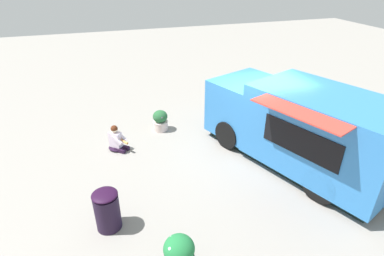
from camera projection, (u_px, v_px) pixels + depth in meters
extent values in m
plane|color=gray|center=(248.00, 144.00, 9.82)|extent=(40.00, 40.00, 0.00)
cube|color=#317AC6|center=(323.00, 132.00, 7.92)|extent=(3.34, 4.28, 2.04)
cube|color=#317AC6|center=(245.00, 105.00, 9.84)|extent=(2.49, 2.24, 1.70)
cube|color=black|center=(228.00, 90.00, 10.24)|extent=(1.60, 0.64, 0.65)
cube|color=black|center=(300.00, 142.00, 7.27)|extent=(0.77, 1.94, 0.72)
cube|color=#DB3E32|center=(299.00, 112.00, 6.70)|extent=(1.38, 2.32, 0.03)
cube|color=black|center=(290.00, 156.00, 9.01)|extent=(3.43, 5.37, 0.24)
cylinder|color=black|center=(267.00, 117.00, 10.53)|extent=(0.52, 0.90, 0.88)
cylinder|color=black|center=(228.00, 135.00, 9.48)|extent=(0.52, 0.90, 0.88)
cylinder|color=black|center=(359.00, 158.00, 8.38)|extent=(0.52, 0.90, 0.88)
cylinder|color=black|center=(321.00, 186.00, 7.32)|extent=(0.52, 0.90, 0.88)
ellipsoid|color=#27142D|center=(117.00, 148.00, 9.55)|extent=(0.68, 0.68, 0.10)
cube|color=#27142D|center=(120.00, 150.00, 9.39)|extent=(0.34, 0.33, 0.11)
cube|color=#27142D|center=(124.00, 147.00, 9.55)|extent=(0.34, 0.33, 0.11)
cube|color=silver|center=(116.00, 139.00, 9.41)|extent=(0.42, 0.41, 0.49)
sphere|color=beige|center=(114.00, 130.00, 9.24)|extent=(0.21, 0.21, 0.21)
sphere|color=#572815|center=(114.00, 129.00, 9.23)|extent=(0.21, 0.21, 0.21)
cube|color=silver|center=(117.00, 140.00, 9.24)|extent=(0.31, 0.30, 0.27)
cube|color=silver|center=(121.00, 137.00, 9.41)|extent=(0.31, 0.30, 0.27)
cylinder|color=#E39F56|center=(124.00, 142.00, 9.29)|extent=(0.24, 0.31, 0.07)
cube|color=#C53A39|center=(124.00, 141.00, 9.29)|extent=(0.19, 0.25, 0.02)
cylinder|color=beige|center=(161.00, 126.00, 10.60)|extent=(0.49, 0.49, 0.33)
torus|color=beige|center=(160.00, 122.00, 10.53)|extent=(0.52, 0.52, 0.04)
ellipsoid|color=#286135|center=(160.00, 116.00, 10.44)|extent=(0.50, 0.50, 0.42)
sphere|color=#AB54A0|center=(162.00, 118.00, 10.25)|extent=(0.08, 0.08, 0.08)
sphere|color=#9556B4|center=(156.00, 118.00, 10.28)|extent=(0.08, 0.08, 0.08)
sphere|color=#A854A5|center=(156.00, 116.00, 10.27)|extent=(0.06, 0.06, 0.06)
sphere|color=purple|center=(158.00, 116.00, 10.24)|extent=(0.06, 0.06, 0.06)
cylinder|color=#B67345|center=(241.00, 87.00, 13.87)|extent=(0.48, 0.48, 0.28)
torus|color=#BC7042|center=(242.00, 85.00, 13.81)|extent=(0.51, 0.51, 0.04)
ellipsoid|color=#195A31|center=(242.00, 80.00, 13.70)|extent=(0.59, 0.59, 0.50)
sphere|color=#E643A4|center=(246.00, 77.00, 13.60)|extent=(0.06, 0.06, 0.06)
sphere|color=#E9308E|center=(244.00, 77.00, 13.82)|extent=(0.07, 0.07, 0.07)
sphere|color=#EC3C8C|center=(239.00, 77.00, 13.55)|extent=(0.09, 0.09, 0.09)
sphere|color=#EC309C|center=(247.00, 78.00, 13.77)|extent=(0.08, 0.08, 0.08)
sphere|color=#E6369B|center=(239.00, 77.00, 13.54)|extent=(0.06, 0.06, 0.06)
ellipsoid|color=#237A3E|center=(179.00, 249.00, 5.54)|extent=(0.58, 0.58, 0.49)
sphere|color=white|center=(188.00, 250.00, 5.37)|extent=(0.07, 0.07, 0.07)
sphere|color=white|center=(171.00, 249.00, 5.36)|extent=(0.09, 0.09, 0.09)
sphere|color=#D3F9E0|center=(172.00, 238.00, 5.57)|extent=(0.08, 0.08, 0.08)
sphere|color=white|center=(188.00, 249.00, 5.38)|extent=(0.06, 0.06, 0.06)
sphere|color=white|center=(180.00, 237.00, 5.73)|extent=(0.07, 0.07, 0.07)
cylinder|color=black|center=(107.00, 212.00, 6.58)|extent=(0.54, 0.54, 0.84)
ellipsoid|color=black|center=(104.00, 195.00, 6.35)|extent=(0.55, 0.55, 0.12)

